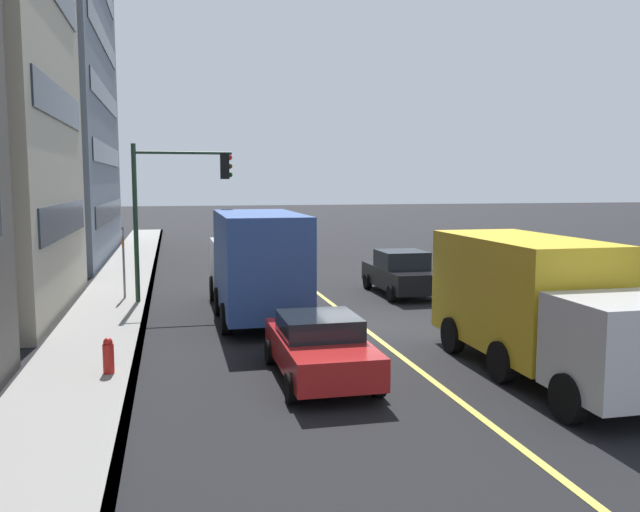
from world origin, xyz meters
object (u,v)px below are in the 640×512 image
(traffic_light_mast, at_px, (173,196))
(truck_yellow, at_px, (539,303))
(car_red, at_px, (320,347))
(fire_hydrant, at_px, (108,359))
(car_black, at_px, (401,273))
(street_sign_post, at_px, (123,258))
(truck_blue, at_px, (256,262))

(traffic_light_mast, bearing_deg, truck_yellow, -142.65)
(car_red, xyz_separation_m, fire_hydrant, (0.94, 4.50, -0.26))
(car_black, bearing_deg, car_red, 151.19)
(car_red, xyz_separation_m, street_sign_post, (10.57, 4.80, 0.87))
(traffic_light_mast, bearing_deg, truck_blue, -138.49)
(car_black, xyz_separation_m, traffic_light_mast, (-0.17, 8.45, 2.99))
(car_black, height_order, fire_hydrant, car_black)
(car_black, height_order, traffic_light_mast, traffic_light_mast)
(truck_yellow, distance_m, truck_blue, 9.27)
(car_black, distance_m, car_red, 11.27)
(car_red, bearing_deg, truck_yellow, -97.64)
(car_black, relative_size, street_sign_post, 1.67)
(truck_yellow, height_order, street_sign_post, truck_yellow)
(car_red, distance_m, truck_blue, 6.97)
(street_sign_post, bearing_deg, truck_blue, -130.76)
(truck_yellow, relative_size, street_sign_post, 2.70)
(car_black, bearing_deg, truck_yellow, 177.03)
(car_black, xyz_separation_m, truck_blue, (-3.00, 5.95, 0.94))
(truck_yellow, bearing_deg, fire_hydrant, 80.37)
(truck_blue, bearing_deg, truck_yellow, -144.34)
(truck_yellow, xyz_separation_m, traffic_light_mast, (10.36, 7.91, 2.20))
(car_red, height_order, truck_blue, truck_blue)
(car_red, relative_size, fire_hydrant, 4.53)
(truck_blue, relative_size, street_sign_post, 2.93)
(traffic_light_mast, bearing_deg, street_sign_post, 64.08)
(car_black, height_order, truck_blue, truck_blue)
(traffic_light_mast, distance_m, street_sign_post, 2.97)
(car_red, height_order, street_sign_post, street_sign_post)
(car_black, bearing_deg, traffic_light_mast, 91.16)
(truck_blue, xyz_separation_m, fire_hydrant, (-5.94, 3.98, -1.29))
(traffic_light_mast, bearing_deg, car_red, -162.71)
(traffic_light_mast, bearing_deg, car_black, -88.84)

